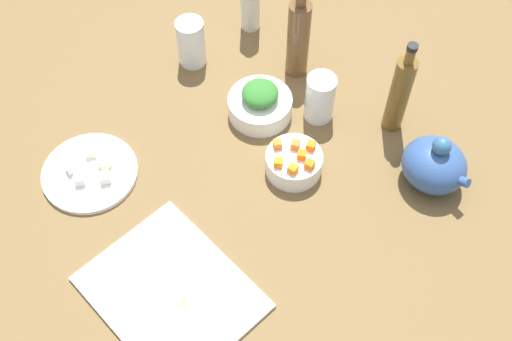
{
  "coord_description": "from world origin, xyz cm",
  "views": [
    {
      "loc": [
        56.8,
        -50.35,
        120.64
      ],
      "look_at": [
        0.0,
        0.0,
        8.0
      ],
      "focal_mm": 45.08,
      "sensor_mm": 36.0,
      "label": 1
    }
  ],
  "objects_px": {
    "bowl_greens": "(260,106)",
    "bottle_0": "(298,38)",
    "bowl_carrots": "(294,163)",
    "teapot": "(434,165)",
    "bottle_2": "(400,93)",
    "cutting_board": "(171,292)",
    "plate_tofu": "(90,173)",
    "drinking_glass_1": "(320,98)",
    "drinking_glass_0": "(191,42)"
  },
  "relations": [
    {
      "from": "plate_tofu",
      "to": "drinking_glass_1",
      "type": "height_order",
      "value": "drinking_glass_1"
    },
    {
      "from": "cutting_board",
      "to": "drinking_glass_1",
      "type": "height_order",
      "value": "drinking_glass_1"
    },
    {
      "from": "bowl_greens",
      "to": "bottle_0",
      "type": "xyz_separation_m",
      "value": [
        -0.04,
        0.16,
        0.08
      ]
    },
    {
      "from": "bowl_greens",
      "to": "bottle_0",
      "type": "height_order",
      "value": "bottle_0"
    },
    {
      "from": "plate_tofu",
      "to": "bowl_greens",
      "type": "distance_m",
      "value": 0.41
    },
    {
      "from": "cutting_board",
      "to": "teapot",
      "type": "bearing_deg",
      "value": 74.59
    },
    {
      "from": "plate_tofu",
      "to": "bottle_0",
      "type": "distance_m",
      "value": 0.57
    },
    {
      "from": "cutting_board",
      "to": "plate_tofu",
      "type": "relative_size",
      "value": 1.54
    },
    {
      "from": "bowl_greens",
      "to": "bottle_0",
      "type": "distance_m",
      "value": 0.18
    },
    {
      "from": "bottle_0",
      "to": "plate_tofu",
      "type": "bearing_deg",
      "value": -97.75
    },
    {
      "from": "bowl_carrots",
      "to": "drinking_glass_1",
      "type": "xyz_separation_m",
      "value": [
        -0.07,
        0.15,
        0.03
      ]
    },
    {
      "from": "bowl_greens",
      "to": "bottle_2",
      "type": "height_order",
      "value": "bottle_2"
    },
    {
      "from": "teapot",
      "to": "bottle_2",
      "type": "bearing_deg",
      "value": 161.33
    },
    {
      "from": "bowl_carrots",
      "to": "teapot",
      "type": "height_order",
      "value": "teapot"
    },
    {
      "from": "plate_tofu",
      "to": "drinking_glass_0",
      "type": "distance_m",
      "value": 0.4
    },
    {
      "from": "plate_tofu",
      "to": "bowl_greens",
      "type": "xyz_separation_m",
      "value": [
        0.12,
        0.4,
        0.02
      ]
    },
    {
      "from": "bottle_0",
      "to": "bottle_2",
      "type": "distance_m",
      "value": 0.27
    },
    {
      "from": "bowl_greens",
      "to": "plate_tofu",
      "type": "bearing_deg",
      "value": -106.62
    },
    {
      "from": "bottle_0",
      "to": "drinking_glass_0",
      "type": "height_order",
      "value": "bottle_0"
    },
    {
      "from": "bowl_carrots",
      "to": "teapot",
      "type": "bearing_deg",
      "value": 43.36
    },
    {
      "from": "bowl_carrots",
      "to": "bowl_greens",
      "type": "bearing_deg",
      "value": 162.96
    },
    {
      "from": "plate_tofu",
      "to": "drinking_glass_0",
      "type": "bearing_deg",
      "value": 107.14
    },
    {
      "from": "bowl_greens",
      "to": "teapot",
      "type": "distance_m",
      "value": 0.41
    },
    {
      "from": "cutting_board",
      "to": "bowl_carrots",
      "type": "height_order",
      "value": "bowl_carrots"
    },
    {
      "from": "bottle_2",
      "to": "plate_tofu",
      "type": "bearing_deg",
      "value": -119.9
    },
    {
      "from": "cutting_board",
      "to": "bowl_greens",
      "type": "distance_m",
      "value": 0.49
    },
    {
      "from": "drinking_glass_0",
      "to": "cutting_board",
      "type": "bearing_deg",
      "value": -42.37
    },
    {
      "from": "cutting_board",
      "to": "plate_tofu",
      "type": "height_order",
      "value": "plate_tofu"
    },
    {
      "from": "bowl_carrots",
      "to": "bottle_2",
      "type": "distance_m",
      "value": 0.28
    },
    {
      "from": "bottle_2",
      "to": "drinking_glass_0",
      "type": "xyz_separation_m",
      "value": [
        -0.46,
        -0.22,
        -0.05
      ]
    },
    {
      "from": "cutting_board",
      "to": "drinking_glass_0",
      "type": "xyz_separation_m",
      "value": [
        -0.46,
        0.42,
        0.06
      ]
    },
    {
      "from": "bowl_carrots",
      "to": "drinking_glass_1",
      "type": "relative_size",
      "value": 1.03
    },
    {
      "from": "bottle_0",
      "to": "drinking_glass_0",
      "type": "relative_size",
      "value": 2.01
    },
    {
      "from": "cutting_board",
      "to": "plate_tofu",
      "type": "distance_m",
      "value": 0.34
    },
    {
      "from": "bowl_greens",
      "to": "teapot",
      "type": "xyz_separation_m",
      "value": [
        0.38,
        0.15,
        0.03
      ]
    },
    {
      "from": "bowl_carrots",
      "to": "teapot",
      "type": "distance_m",
      "value": 0.3
    },
    {
      "from": "bottle_2",
      "to": "drinking_glass_1",
      "type": "bearing_deg",
      "value": -141.21
    },
    {
      "from": "cutting_board",
      "to": "bowl_carrots",
      "type": "distance_m",
      "value": 0.38
    },
    {
      "from": "bottle_2",
      "to": "drinking_glass_1",
      "type": "relative_size",
      "value": 2.11
    },
    {
      "from": "drinking_glass_0",
      "to": "drinking_glass_1",
      "type": "bearing_deg",
      "value": 18.64
    },
    {
      "from": "bowl_greens",
      "to": "drinking_glass_0",
      "type": "distance_m",
      "value": 0.24
    },
    {
      "from": "teapot",
      "to": "drinking_glass_1",
      "type": "height_order",
      "value": "teapot"
    },
    {
      "from": "bottle_2",
      "to": "drinking_glass_0",
      "type": "bearing_deg",
      "value": -154.76
    },
    {
      "from": "drinking_glass_0",
      "to": "bottle_2",
      "type": "bearing_deg",
      "value": 25.24
    },
    {
      "from": "teapot",
      "to": "drinking_glass_1",
      "type": "relative_size",
      "value": 1.3
    },
    {
      "from": "bowl_greens",
      "to": "bottle_0",
      "type": "relative_size",
      "value": 0.59
    },
    {
      "from": "bottle_0",
      "to": "bottle_2",
      "type": "height_order",
      "value": "bottle_2"
    },
    {
      "from": "bottle_0",
      "to": "drinking_glass_0",
      "type": "distance_m",
      "value": 0.26
    },
    {
      "from": "cutting_board",
      "to": "drinking_glass_1",
      "type": "xyz_separation_m",
      "value": [
        -0.13,
        0.53,
        0.06
      ]
    },
    {
      "from": "bottle_0",
      "to": "bottle_2",
      "type": "xyz_separation_m",
      "value": [
        0.27,
        0.05,
        -0.0
      ]
    }
  ]
}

